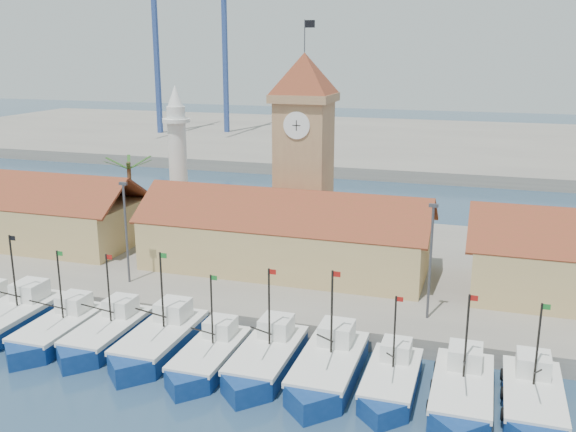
% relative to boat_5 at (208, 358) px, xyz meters
% --- Properties ---
extents(ground, '(400.00, 400.00, 0.00)m').
position_rel_boat_5_xyz_m(ground, '(-0.06, -2.17, -0.72)').
color(ground, navy).
rests_on(ground, ground).
extents(quay, '(140.00, 32.00, 1.50)m').
position_rel_boat_5_xyz_m(quay, '(-0.06, 21.83, 0.03)').
color(quay, gray).
rests_on(quay, ground).
extents(terminal, '(240.00, 80.00, 2.00)m').
position_rel_boat_5_xyz_m(terminal, '(-0.06, 107.83, 0.28)').
color(terminal, gray).
rests_on(terminal, ground).
extents(boat_1, '(3.85, 10.56, 7.99)m').
position_rel_boat_5_xyz_m(boat_1, '(-17.48, 0.97, 0.11)').
color(boat_1, navy).
rests_on(boat_1, ground).
extents(boat_2, '(3.55, 9.71, 7.35)m').
position_rel_boat_5_xyz_m(boat_2, '(-12.72, 0.40, 0.04)').
color(boat_2, navy).
rests_on(boat_2, ground).
extents(boat_3, '(3.50, 9.60, 7.26)m').
position_rel_boat_5_xyz_m(boat_3, '(-8.88, 1.00, 0.03)').
color(boat_3, navy).
rests_on(boat_3, ground).
extents(boat_4, '(3.79, 10.38, 7.85)m').
position_rel_boat_5_xyz_m(boat_4, '(-4.42, 0.98, 0.09)').
color(boat_4, navy).
rests_on(boat_4, ground).
extents(boat_5, '(3.36, 9.20, 6.96)m').
position_rel_boat_5_xyz_m(boat_5, '(0.00, 0.00, 0.00)').
color(boat_5, navy).
rests_on(boat_5, ground).
extents(boat_6, '(3.65, 10.01, 7.58)m').
position_rel_boat_5_xyz_m(boat_6, '(3.92, 0.78, 0.06)').
color(boat_6, navy).
rests_on(boat_6, ground).
extents(boat_7, '(3.84, 10.51, 7.95)m').
position_rel_boat_5_xyz_m(boat_7, '(8.36, 0.66, 0.10)').
color(boat_7, navy).
rests_on(boat_7, ground).
extents(boat_8, '(3.25, 8.91, 6.74)m').
position_rel_boat_5_xyz_m(boat_8, '(12.61, 0.49, -0.02)').
color(boat_8, navy).
rests_on(boat_8, ground).
extents(boat_9, '(3.63, 9.94, 7.52)m').
position_rel_boat_5_xyz_m(boat_9, '(17.06, 0.16, 0.06)').
color(boat_9, navy).
rests_on(boat_9, ground).
extents(boat_10, '(3.52, 9.63, 7.29)m').
position_rel_boat_5_xyz_m(boat_10, '(21.23, 0.61, 0.03)').
color(boat_10, navy).
rests_on(boat_10, ground).
extents(hall_left, '(31.20, 10.13, 7.61)m').
position_rel_boat_5_xyz_m(hall_left, '(-32.06, 17.83, 3.27)').
color(hall_left, tan).
rests_on(hall_left, quay).
extents(hall_center, '(27.04, 10.13, 7.61)m').
position_rel_boat_5_xyz_m(hall_center, '(-0.06, 17.83, 3.27)').
color(hall_center, tan).
rests_on(hall_center, quay).
extents(clock_tower, '(5.80, 5.80, 22.70)m').
position_rel_boat_5_xyz_m(clock_tower, '(-0.06, 23.83, 11.24)').
color(clock_tower, tan).
rests_on(clock_tower, quay).
extents(minaret, '(3.00, 3.00, 16.30)m').
position_rel_boat_5_xyz_m(minaret, '(-15.06, 25.83, 9.01)').
color(minaret, silver).
rests_on(minaret, quay).
extents(palm_tree, '(5.60, 5.03, 8.39)m').
position_rel_boat_5_xyz_m(palm_tree, '(-20.06, 23.83, 5.53)').
color(palm_tree, brown).
rests_on(palm_tree, quay).
extents(lamp_posts, '(80.70, 0.25, 9.03)m').
position_rel_boat_5_xyz_m(lamp_posts, '(0.44, 9.83, 5.76)').
color(lamp_posts, '#3F3F44').
rests_on(lamp_posts, quay).
extents(crane_blue_far, '(1.00, 35.29, 46.20)m').
position_rel_boat_5_xyz_m(crane_blue_far, '(-57.79, 98.16, 27.13)').
color(crane_blue_far, '#2C4587').
rests_on(crane_blue_far, terminal).
extents(crane_blue_near, '(1.00, 33.90, 43.48)m').
position_rel_boat_5_xyz_m(crane_blue_near, '(-43.12, 104.29, 25.51)').
color(crane_blue_near, '#2C4587').
rests_on(crane_blue_near, terminal).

